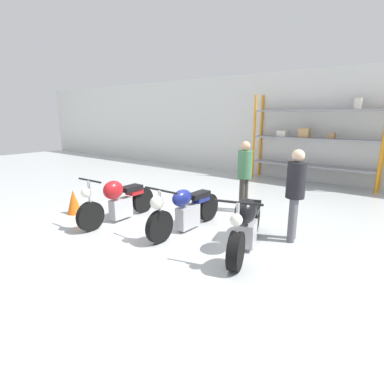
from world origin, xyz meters
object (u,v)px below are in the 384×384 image
person_near_rack (295,189)px  motorcycle_black (246,224)px  motorcycle_red (118,200)px  shelving_rack (313,137)px  person_browsing (245,171)px  traffic_cone (74,202)px  motorcycle_blue (185,210)px

person_near_rack → motorcycle_black: bearing=48.4°
motorcycle_red → shelving_rack: bearing=159.6°
shelving_rack → motorcycle_red: bearing=-108.6°
person_browsing → person_near_rack: person_near_rack is taller
person_near_rack → motorcycle_red: bearing=9.4°
person_browsing → traffic_cone: size_ratio=2.93×
motorcycle_black → person_browsing: bearing=-167.5°
person_browsing → motorcycle_black: bearing=114.9°
person_near_rack → traffic_cone: bearing=7.9°
shelving_rack → motorcycle_red: 6.56m
traffic_cone → shelving_rack: bearing=63.3°
person_browsing → person_near_rack: 1.77m
motorcycle_black → traffic_cone: 4.00m
motorcycle_blue → person_browsing: person_browsing is taller
person_near_rack → traffic_cone: size_ratio=2.93×
shelving_rack → person_browsing: shelving_rack is taller
person_near_rack → motorcycle_blue: bearing=13.1°
shelving_rack → traffic_cone: 7.31m
shelving_rack → person_near_rack: size_ratio=2.43×
motorcycle_red → person_near_rack: bearing=108.6°
motorcycle_blue → person_browsing: (0.30, 1.76, 0.52)m
motorcycle_blue → person_browsing: size_ratio=1.26×
person_near_rack → traffic_cone: (-4.42, -1.51, -0.67)m
shelving_rack → motorcycle_black: (0.69, -5.75, -1.05)m
motorcycle_blue → person_browsing: bearing=171.1°
motorcycle_blue → person_near_rack: bearing=114.8°
motorcycle_red → person_browsing: bearing=139.2°
person_near_rack → traffic_cone: person_near_rack is taller
motorcycle_black → traffic_cone: size_ratio=3.70×
person_browsing → motorcycle_blue: bearing=76.1°
motorcycle_blue → motorcycle_black: size_ratio=1.00×
motorcycle_black → motorcycle_red: bearing=-98.7°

